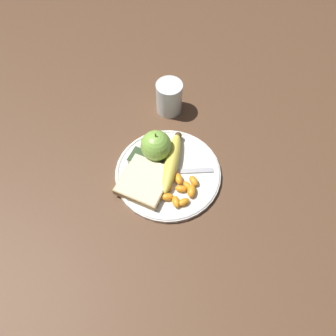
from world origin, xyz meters
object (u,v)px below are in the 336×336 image
at_px(jam_packet, 137,159).
at_px(bread_slice, 145,181).
at_px(banana, 173,161).
at_px(juice_glass, 169,98).
at_px(plate, 168,173).
at_px(fork, 171,172).
at_px(apple, 156,146).

bearing_deg(jam_packet, bread_slice, 43.50).
height_order(banana, jam_packet, banana).
xyz_separation_m(banana, jam_packet, (0.03, -0.08, -0.01)).
bearing_deg(juice_glass, plate, 24.49).
relative_size(plate, banana, 1.45).
distance_m(juice_glass, fork, 0.22).
xyz_separation_m(banana, bread_slice, (0.08, -0.04, -0.01)).
relative_size(juice_glass, jam_packet, 2.03).
height_order(juice_glass, bread_slice, juice_glass).
bearing_deg(bread_slice, apple, -172.30).
bearing_deg(apple, bread_slice, 7.70).
bearing_deg(jam_packet, apple, 138.86).
distance_m(plate, banana, 0.03).
bearing_deg(bread_slice, fork, 141.15).
relative_size(fork, jam_packet, 3.56).
bearing_deg(banana, plate, -2.54).
distance_m(plate, fork, 0.01).
xyz_separation_m(juice_glass, apple, (0.16, 0.04, 0.01)).
relative_size(juice_glass, banana, 0.51).
xyz_separation_m(juice_glass, jam_packet, (0.20, 0.01, -0.02)).
xyz_separation_m(fork, jam_packet, (0.01, -0.09, 0.01)).
relative_size(apple, jam_packet, 1.88).
xyz_separation_m(plate, bread_slice, (0.05, -0.04, 0.02)).
xyz_separation_m(juice_glass, fork, (0.19, 0.10, -0.03)).
bearing_deg(fork, jam_packet, -24.20).
xyz_separation_m(bread_slice, jam_packet, (-0.05, -0.05, -0.00)).
height_order(juice_glass, apple, apple).
bearing_deg(plate, fork, 111.61).
height_order(juice_glass, banana, juice_glass).
distance_m(apple, bread_slice, 0.09).
xyz_separation_m(apple, jam_packet, (0.04, -0.03, -0.03)).
bearing_deg(fork, plate, -6.74).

